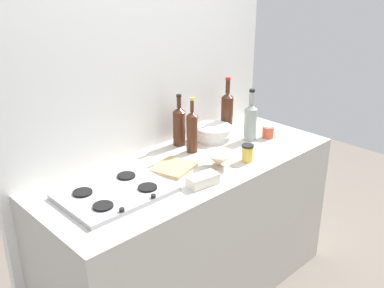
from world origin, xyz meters
name	(u,v)px	position (x,y,z in m)	size (l,w,h in m)	color
counter_block	(192,231)	(0.00, 0.00, 0.45)	(1.80, 0.70, 0.90)	beige
backsplash_panel	(147,84)	(0.00, 0.38, 1.29)	(1.90, 0.06, 2.58)	white
stovetop_hob	(116,193)	(-0.52, 0.00, 0.91)	(0.52, 0.39, 0.04)	#B2B2B7
plate_stack	(213,133)	(0.36, 0.18, 0.94)	(0.24, 0.24, 0.08)	white
wine_bottle_leftmost	(250,121)	(0.52, 0.01, 1.03)	(0.08, 0.08, 0.33)	gray
wine_bottle_mid_left	(227,111)	(0.52, 0.21, 1.04)	(0.08, 0.08, 0.37)	#472314
wine_bottle_mid_right	(192,131)	(0.12, 0.12, 1.03)	(0.07, 0.07, 0.33)	#472314
wine_bottle_rightmost	(179,125)	(0.14, 0.26, 1.03)	(0.08, 0.08, 0.32)	#472314
mixing_bowl	(219,159)	(0.08, -0.13, 0.95)	(0.17, 0.17, 0.08)	beige
butter_dish	(203,180)	(-0.14, -0.22, 0.93)	(0.16, 0.08, 0.06)	silver
condiment_jar_front	(247,153)	(0.25, -0.19, 0.95)	(0.07, 0.07, 0.10)	gold
condiment_jar_rear	(268,131)	(0.63, -0.05, 0.94)	(0.08, 0.08, 0.08)	#C64C2D
cutting_board	(174,167)	(-0.12, 0.02, 0.91)	(0.22, 0.19, 0.02)	tan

